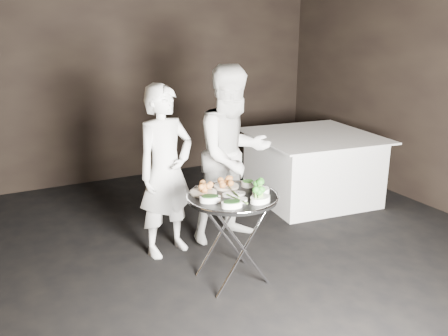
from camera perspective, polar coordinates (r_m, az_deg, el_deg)
name	(u,v)px	position (r m, az deg, el deg)	size (l,w,h in m)	color
floor	(240,304)	(3.87, 1.93, -16.04)	(6.00, 7.00, 0.05)	black
wall_back	(111,69)	(6.57, -13.42, 11.45)	(6.00, 0.05, 3.00)	black
tray_stand	(232,234)	(3.95, 1.01, -8.00)	(0.50, 0.43, 0.74)	silver
serving_tray	(233,197)	(3.82, 1.04, -3.47)	(0.75, 0.75, 0.04)	black
potato_plate_a	(204,190)	(3.85, -2.48, -2.63)	(0.21, 0.21, 0.08)	beige
potato_plate_b	(226,184)	(3.99, 0.27, -1.89)	(0.21, 0.21, 0.08)	beige
greens_bowl	(248,183)	(4.03, 2.89, -1.79)	(0.11, 0.11, 0.07)	silver
asparagus_plate_a	(234,193)	(3.82, 1.20, -3.06)	(0.21, 0.14, 0.04)	silver
asparagus_plate_b	(237,200)	(3.67, 1.55, -3.89)	(0.21, 0.14, 0.04)	silver
spinach_bowl_a	(210,198)	(3.68, -1.69, -3.62)	(0.19, 0.16, 0.07)	silver
spinach_bowl_b	(232,203)	(3.57, 0.93, -4.28)	(0.18, 0.14, 0.07)	silver
broccoli_bowl_a	(261,190)	(3.86, 4.45, -2.64)	(0.20, 0.18, 0.07)	silver
broccoli_bowl_b	(260,198)	(3.68, 4.38, -3.61)	(0.20, 0.17, 0.07)	silver
serving_utensils	(230,187)	(3.87, 0.78, -2.35)	(0.57, 0.40, 0.01)	silver
waiter_left	(166,171)	(4.34, -7.03, -0.42)	(0.58, 0.38, 1.59)	silver
waiter_right	(233,155)	(4.58, 1.12, 1.57)	(0.84, 0.66, 1.73)	silver
dining_table	(312,167)	(5.88, 10.49, 0.15)	(1.42, 1.42, 0.81)	white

